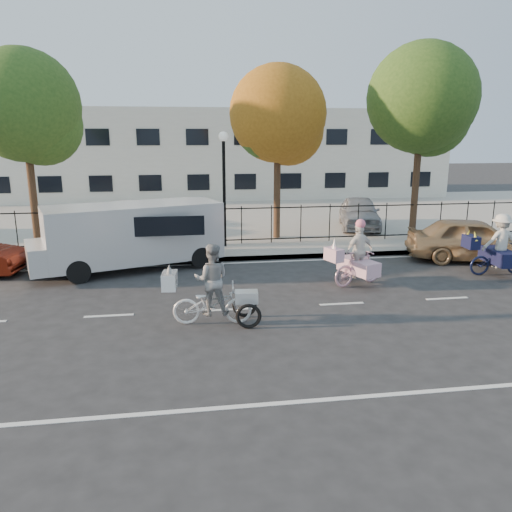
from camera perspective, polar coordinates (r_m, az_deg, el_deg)
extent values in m
plane|color=#333334|center=(12.90, -3.08, -6.15)|extent=(120.00, 120.00, 0.00)
cube|color=#A8A399|center=(17.69, -4.67, -0.38)|extent=(60.00, 0.10, 0.15)
cube|color=#A8A399|center=(18.71, -4.89, 0.39)|extent=(60.00, 2.20, 0.15)
cube|color=#A8A399|center=(27.44, -6.13, 4.66)|extent=(60.00, 15.60, 0.15)
cube|color=silver|center=(37.12, -6.96, 11.54)|extent=(34.00, 10.00, 6.00)
cylinder|color=black|center=(19.07, -3.65, 7.01)|extent=(0.12, 0.12, 4.00)
sphere|color=white|center=(18.94, -3.75, 13.48)|extent=(0.36, 0.36, 0.36)
cylinder|color=black|center=(19.20, -11.67, 3.47)|extent=(0.06, 0.06, 1.80)
cylinder|color=black|center=(19.17, -9.58, 3.55)|extent=(0.06, 0.06, 1.80)
cube|color=#59140F|center=(19.09, -10.70, 5.28)|extent=(0.85, 0.04, 0.60)
imported|color=white|center=(11.87, -5.03, -5.48)|extent=(1.90, 0.81, 0.97)
imported|color=white|center=(11.69, -5.10, -2.69)|extent=(0.88, 0.72, 1.70)
cube|color=white|center=(11.76, -9.84, -2.78)|extent=(0.38, 0.62, 0.39)
cone|color=white|center=(11.82, -9.88, -1.40)|extent=(0.15, 0.15, 0.19)
cone|color=white|center=(11.57, -9.90, -1.73)|extent=(0.15, 0.15, 0.19)
torus|color=black|center=(11.58, -0.86, -6.90)|extent=(0.61, 0.14, 0.61)
torus|color=black|center=(12.29, -1.33, -5.66)|extent=(0.61, 0.14, 0.61)
cube|color=white|center=(11.82, -1.11, -4.69)|extent=(0.57, 0.43, 0.27)
imported|color=#D8A4B9|center=(15.12, 11.61, -1.35)|extent=(1.79, 1.06, 1.04)
imported|color=white|center=(15.00, 11.71, 0.59)|extent=(1.04, 0.71, 1.63)
cube|color=#D9A5BC|center=(14.42, 8.90, 0.15)|extent=(0.49, 0.64, 0.37)
cone|color=white|center=(14.34, 8.95, 1.44)|extent=(0.12, 0.12, 0.33)
cube|color=#D9A5BC|center=(15.11, 11.62, -1.16)|extent=(1.01, 1.46, 0.41)
sphere|color=pink|center=(14.84, 11.86, 3.60)|extent=(0.29, 0.29, 0.29)
imported|color=#101737|center=(17.67, 25.97, -0.38)|extent=(1.91, 0.75, 0.99)
imported|color=silver|center=(17.54, 26.17, 1.55)|extent=(1.15, 0.69, 1.73)
cube|color=#0F1234|center=(17.04, 23.35, 1.49)|extent=(0.36, 0.62, 0.39)
cone|color=yellow|center=(17.16, 23.08, 2.35)|extent=(0.13, 0.26, 0.35)
cone|color=yellow|center=(16.84, 23.77, 2.08)|extent=(0.13, 0.26, 0.35)
cube|color=#0F1234|center=(17.64, 26.00, -0.04)|extent=(0.67, 1.45, 0.44)
cube|color=silver|center=(16.94, -13.74, 2.66)|extent=(5.93, 3.71, 1.86)
cube|color=silver|center=(17.59, -23.55, 0.57)|extent=(1.12, 2.07, 0.82)
cylinder|color=black|center=(16.56, -20.60, -1.21)|extent=(0.77, 0.48, 0.72)
cylinder|color=black|center=(18.28, -19.47, 0.25)|extent=(0.77, 0.48, 0.72)
cylinder|color=black|center=(16.18, -6.92, -0.75)|extent=(0.77, 0.48, 0.72)
cylinder|color=black|center=(17.94, -7.10, 0.69)|extent=(0.77, 0.48, 0.72)
imported|color=#A18057|center=(19.19, 23.61, 1.74)|extent=(4.85, 2.99, 1.54)
imported|color=black|center=(18.64, -19.68, 2.42)|extent=(0.71, 0.61, 1.66)
imported|color=white|center=(23.91, -14.72, 4.60)|extent=(2.78, 4.70, 1.22)
imported|color=#46474D|center=(22.10, -16.36, 3.87)|extent=(1.45, 3.96, 1.29)
imported|color=#94969B|center=(23.61, 11.72, 4.91)|extent=(2.68, 4.50, 1.43)
cylinder|color=#442D1D|center=(20.51, -24.18, 6.88)|extent=(0.28, 0.28, 4.71)
sphere|color=#385B1E|center=(20.43, -25.04, 15.32)|extent=(4.04, 4.04, 4.04)
sphere|color=#385B1E|center=(20.47, -23.31, 13.59)|extent=(2.96, 2.96, 2.96)
cylinder|color=#442D1D|center=(20.76, 2.42, 7.89)|extent=(0.28, 0.28, 4.53)
sphere|color=#9F6219|center=(20.66, 2.51, 15.94)|extent=(3.88, 3.88, 3.88)
sphere|color=#9F6219|center=(20.95, 3.76, 14.13)|extent=(2.85, 2.85, 2.85)
cylinder|color=#442D1D|center=(21.68, 17.81, 8.19)|extent=(0.28, 0.28, 5.05)
sphere|color=#385B1E|center=(21.64, 18.46, 16.76)|extent=(4.33, 4.33, 4.33)
sphere|color=#385B1E|center=(22.01, 19.27, 14.76)|extent=(3.17, 3.17, 3.17)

